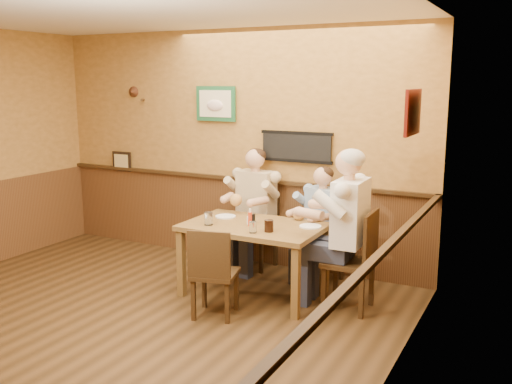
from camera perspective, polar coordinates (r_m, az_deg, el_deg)
room at (r=4.97m, az=-14.46°, el=4.87°), size 5.02×5.03×2.81m
dining_table at (r=5.86m, az=-0.21°, el=-4.12°), size 1.40×0.90×0.75m
chair_back_left at (r=6.77m, az=0.03°, el=-3.87°), size 0.44×0.44×0.90m
chair_back_right at (r=6.40m, az=6.70°, el=-5.25°), size 0.48×0.48×0.80m
chair_right_end at (r=5.61m, az=9.28°, el=-6.72°), size 0.47×0.47×0.99m
chair_near_side at (r=5.41m, az=-4.12°, el=-7.92°), size 0.49×0.49×0.87m
diner_tan_shirt at (r=6.72m, az=0.03°, el=-2.29°), size 0.63×0.63×1.28m
diner_blue_polo at (r=6.36m, az=6.73°, el=-3.76°), size 0.69×0.69×1.15m
diner_white_elder at (r=5.55m, az=9.35°, el=-4.64°), size 0.67×0.67×1.41m
water_glass_left at (r=5.82m, az=-4.77°, el=-2.67°), size 0.11×0.11×0.13m
water_glass_mid at (r=5.50m, az=-0.31°, el=-3.55°), size 0.09×0.09×0.11m
cola_tumbler at (r=5.54m, az=1.30°, el=-3.40°), size 0.11×0.11×0.12m
hot_sauce_bottle at (r=5.74m, az=-0.61°, el=-2.65°), size 0.04×0.04×0.16m
salt_shaker at (r=5.82m, az=-0.75°, el=-2.87°), size 0.04×0.04×0.08m
pepper_shaker at (r=5.86m, az=-0.27°, el=-2.69°), size 0.04×0.04×0.10m
plate_far_left at (r=6.15m, az=-3.07°, el=-2.45°), size 0.26×0.26×0.01m
plate_far_right at (r=5.75m, az=5.46°, el=-3.43°), size 0.27×0.27×0.01m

